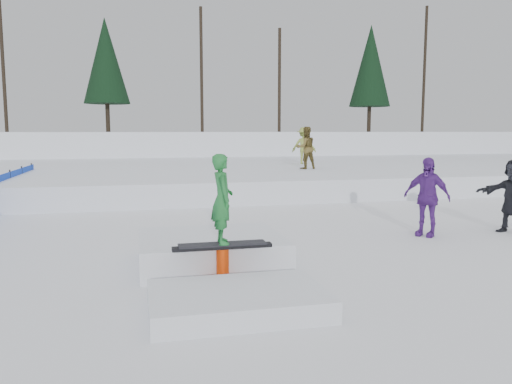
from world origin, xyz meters
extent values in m
plane|color=white|center=(0.00, 0.00, 0.00)|extent=(120.00, 120.00, 0.00)
cube|color=white|center=(0.00, 30.00, 1.20)|extent=(60.00, 14.00, 2.40)
cube|color=white|center=(0.00, 16.00, 0.40)|extent=(50.00, 18.00, 0.80)
cylinder|color=black|center=(-6.50, 10.40, 0.55)|extent=(0.05, 0.05, 1.10)
cylinder|color=black|center=(-6.50, 12.30, 0.55)|extent=(0.05, 0.05, 1.10)
cylinder|color=black|center=(-6.50, 14.20, 0.55)|extent=(0.05, 0.05, 1.10)
cylinder|color=black|center=(-11.00, 30.00, 7.40)|extent=(0.24, 0.24, 10.00)
cylinder|color=black|center=(-4.00, 28.50, 3.40)|extent=(0.30, 0.30, 2.00)
cone|color=black|center=(-4.00, 28.50, 7.38)|extent=(3.20, 3.20, 5.95)
cylinder|color=black|center=(3.00, 30.50, 7.15)|extent=(0.24, 0.24, 9.50)
cylinder|color=black|center=(9.00, 29.50, 6.40)|extent=(0.24, 0.24, 8.00)
cylinder|color=black|center=(16.00, 28.00, 3.40)|extent=(0.30, 0.30, 2.00)
cone|color=black|center=(16.00, 28.00, 7.55)|extent=(3.20, 3.20, 6.30)
cylinder|color=black|center=(22.00, 30.00, 7.65)|extent=(0.24, 0.24, 10.50)
imported|color=brown|center=(5.17, 12.05, 1.73)|extent=(0.94, 0.75, 1.86)
imported|color=#91A440|center=(6.20, 15.28, 1.73)|extent=(1.38, 1.15, 1.86)
imported|color=#612991|center=(4.50, 1.49, 0.93)|extent=(1.02, 1.15, 1.86)
cube|color=white|center=(-0.81, 0.15, 0.27)|extent=(2.60, 2.20, 0.54)
cube|color=white|center=(-0.81, -2.35, 0.15)|extent=(2.40, 1.60, 0.30)
cylinder|color=#E6450E|center=(-0.81, -1.15, 0.03)|extent=(0.44, 0.44, 0.06)
cylinder|color=#E6450E|center=(-0.81, -1.15, 0.30)|extent=(0.20, 0.20, 0.60)
cube|color=black|center=(-0.81, -1.15, 0.63)|extent=(1.60, 0.16, 0.06)
cube|color=black|center=(-0.81, -1.15, 0.68)|extent=(1.40, 0.28, 0.03)
imported|color=#1F7832|center=(-0.81, -1.15, 1.40)|extent=(0.34, 0.52, 1.42)
camera|label=1|loc=(-2.11, -8.84, 2.47)|focal=35.00mm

